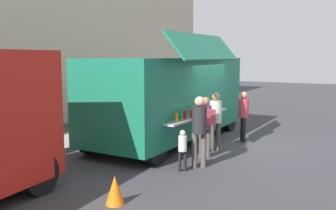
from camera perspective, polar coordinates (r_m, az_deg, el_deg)
name	(u,v)px	position (r m, az deg, el deg)	size (l,w,h in m)	color
ground_plane	(226,144)	(12.07, 8.85, -5.88)	(60.00, 60.00, 0.00)	#38383D
curb_strip	(14,156)	(11.04, -22.42, -7.21)	(28.00, 1.60, 0.15)	#9E998E
food_truck_main	(170,96)	(12.15, 0.28, 1.45)	(6.64, 3.18, 3.42)	#186D50
traffic_cone_orange	(115,190)	(7.22, -8.12, -12.74)	(0.36, 0.36, 0.55)	orange
trash_bin	(167,108)	(16.83, -0.15, -0.53)	(0.60, 0.60, 0.87)	#2B623B
customer_front_ordering	(215,116)	(10.98, 7.27, -1.72)	(0.35, 0.35, 1.72)	#4D4341
customer_mid_with_backpack	(206,121)	(10.14, 5.78, -2.44)	(0.50, 0.53, 1.68)	#494641
customer_rear_waiting	(199,125)	(9.24, 4.81, -3.13)	(0.36, 0.36, 1.79)	#504745
customer_extra_browsing	(243,112)	(12.32, 11.45, -1.04)	(0.33, 0.33, 1.64)	black
child_near_queue	(183,147)	(9.02, 2.24, -6.39)	(0.21, 0.21, 1.01)	black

